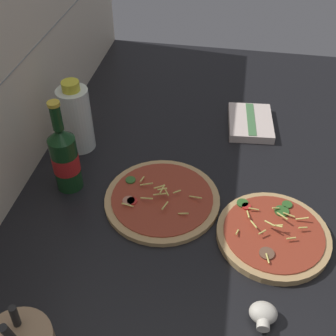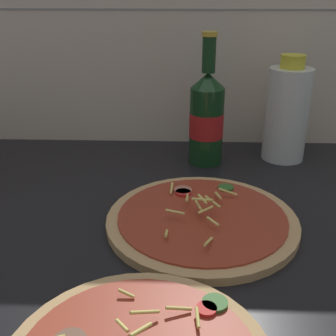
% 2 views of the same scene
% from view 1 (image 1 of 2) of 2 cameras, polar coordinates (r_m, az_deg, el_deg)
% --- Properties ---
extents(counter_slab, '(1.60, 0.90, 0.03)m').
position_cam_1_polar(counter_slab, '(1.05, 5.06, -4.03)').
color(counter_slab, black).
rests_on(counter_slab, ground).
extents(tile_backsplash, '(1.60, 0.01, 0.60)m').
position_cam_1_polar(tile_backsplash, '(0.99, -21.42, 11.23)').
color(tile_backsplash, beige).
rests_on(tile_backsplash, ground).
extents(pizza_near, '(0.25, 0.25, 0.05)m').
position_cam_1_polar(pizza_near, '(0.96, 14.03, -8.73)').
color(pizza_near, tan).
rests_on(pizza_near, counter_slab).
extents(pizza_far, '(0.28, 0.28, 0.05)m').
position_cam_1_polar(pizza_far, '(1.01, -0.83, -4.23)').
color(pizza_far, tan).
rests_on(pizza_far, counter_slab).
extents(beer_bottle, '(0.07, 0.07, 0.25)m').
position_cam_1_polar(beer_bottle, '(1.03, -13.79, 1.36)').
color(beer_bottle, '#143819').
rests_on(beer_bottle, counter_slab).
extents(oil_bottle, '(0.08, 0.08, 0.20)m').
position_cam_1_polar(oil_bottle, '(1.14, -12.33, 6.59)').
color(oil_bottle, silver).
rests_on(oil_bottle, counter_slab).
extents(mushroom_left, '(0.06, 0.05, 0.04)m').
position_cam_1_polar(mushroom_left, '(0.84, 12.77, -18.76)').
color(mushroom_left, white).
rests_on(mushroom_left, counter_slab).
extents(dish_towel, '(0.18, 0.14, 0.03)m').
position_cam_1_polar(dish_towel, '(1.27, 11.10, 6.07)').
color(dish_towel, beige).
rests_on(dish_towel, counter_slab).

